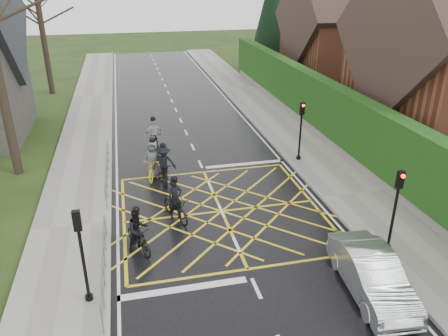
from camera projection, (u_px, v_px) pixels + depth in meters
name	position (u px, v px, depth m)	size (l,w,h in m)	color
ground	(222.00, 211.00, 18.25)	(120.00, 120.00, 0.00)	black
road	(222.00, 211.00, 18.25)	(9.00, 80.00, 0.01)	black
sidewalk_right	(353.00, 195.00, 19.45)	(3.00, 80.00, 0.15)	gray
sidewalk_left	(71.00, 227.00, 16.99)	(3.00, 80.00, 0.15)	gray
stone_wall	(330.00, 140.00, 25.02)	(0.50, 38.00, 0.70)	slate
hedge	(333.00, 110.00, 24.30)	(0.90, 38.00, 2.80)	#1C3A10
house_far	(350.00, 36.00, 35.46)	(9.80, 8.80, 10.30)	brown
conifer	(271.00, 19.00, 41.48)	(4.60, 4.60, 10.00)	black
tree_far	(37.00, 0.00, 32.91)	(8.40, 8.40, 10.40)	black
railing_south	(103.00, 260.00, 13.87)	(0.05, 5.04, 1.03)	slate
railing_north	(107.00, 166.00, 20.52)	(0.05, 6.04, 1.03)	slate
traffic_light_ne	(300.00, 132.00, 22.34)	(0.24, 0.31, 3.21)	black
traffic_light_se	(394.00, 212.00, 14.88)	(0.24, 0.31, 3.21)	black
traffic_light_sw	(83.00, 258.00, 12.53)	(0.24, 0.31, 3.21)	black
cyclist_rear	(176.00, 205.00, 17.51)	(1.32, 2.03, 1.86)	black
cyclist_back	(138.00, 234.00, 15.48)	(1.17, 1.80, 1.76)	black
cyclist_mid	(164.00, 167.00, 20.61)	(1.15, 1.99, 1.93)	black
cyclist_front	(154.00, 139.00, 24.04)	(1.14, 2.07, 2.01)	black
cyclist_lead	(154.00, 164.00, 21.02)	(1.27, 2.19, 2.02)	gold
car	(372.00, 274.00, 13.39)	(1.43, 4.09, 1.35)	silver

